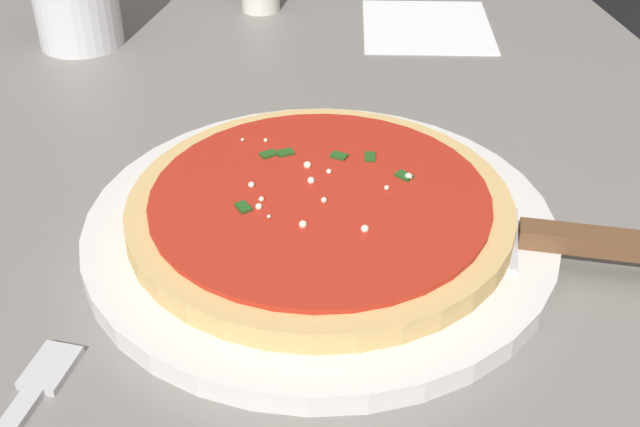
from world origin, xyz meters
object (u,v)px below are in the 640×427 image
object	(u,v)px
serving_plate	(320,228)
napkin_folded_right	(427,26)
pizza	(320,207)
pizza_server	(556,240)

from	to	relation	value
serving_plate	napkin_folded_right	distance (m)	0.40
pizza	serving_plate	bearing A→B (deg)	-8.25
serving_plate	pizza_server	xyz separation A→B (m)	(0.06, 0.15, 0.01)
napkin_folded_right	pizza_server	bearing A→B (deg)	-3.80
pizza_server	napkin_folded_right	distance (m)	0.42
pizza	pizza_server	distance (m)	0.16
pizza	pizza_server	xyz separation A→B (m)	(0.06, 0.15, -0.00)
pizza_server	napkin_folded_right	world-z (taller)	pizza_server
pizza_server	napkin_folded_right	bearing A→B (deg)	176.20
pizza_server	serving_plate	bearing A→B (deg)	-110.42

